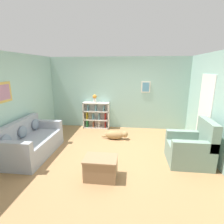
{
  "coord_description": "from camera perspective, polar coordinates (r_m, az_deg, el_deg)",
  "views": [
    {
      "loc": [
        0.54,
        -4.15,
        2.21
      ],
      "look_at": [
        0.0,
        0.4,
        1.05
      ],
      "focal_mm": 28.0,
      "sensor_mm": 36.0,
      "label": 1
    }
  ],
  "objects": [
    {
      "name": "couch",
      "position": [
        5.03,
        -24.92,
        -9.1
      ],
      "size": [
        0.9,
        1.72,
        0.9
      ],
      "color": "#9399A3",
      "rests_on": "ground_plane"
    },
    {
      "name": "ground_plane",
      "position": [
        4.73,
        -0.59,
        -13.64
      ],
      "size": [
        14.0,
        14.0,
        0.0
      ],
      "primitive_type": "plane",
      "color": "#997047"
    },
    {
      "name": "bookshelf",
      "position": [
        6.58,
        -5.13,
        -1.13
      ],
      "size": [
        0.98,
        0.28,
        0.98
      ],
      "color": "silver",
      "rests_on": "ground_plane"
    },
    {
      "name": "dog",
      "position": [
        5.59,
        1.33,
        -7.47
      ],
      "size": [
        0.86,
        0.25,
        0.28
      ],
      "color": "#9E7A4C",
      "rests_on": "ground_plane"
    },
    {
      "name": "recliner_chair",
      "position": [
        4.6,
        24.53,
        -10.73
      ],
      "size": [
        0.94,
        0.86,
        1.07
      ],
      "color": "gray",
      "rests_on": "ground_plane"
    },
    {
      "name": "vase",
      "position": [
        6.43,
        -5.69,
        4.58
      ],
      "size": [
        0.15,
        0.15,
        0.29
      ],
      "color": "silver",
      "rests_on": "bookshelf"
    },
    {
      "name": "wall_right",
      "position": [
        4.71,
        31.83,
        0.84
      ],
      "size": [
        0.16,
        5.0,
        2.6
      ],
      "color": "#93BCB2",
      "rests_on": "ground_plane"
    },
    {
      "name": "wall_left",
      "position": [
        5.25,
        -29.46,
        2.4
      ],
      "size": [
        0.13,
        5.0,
        2.6
      ],
      "color": "#93BCB2",
      "rests_on": "ground_plane"
    },
    {
      "name": "coffee_table",
      "position": [
        3.74,
        -3.67,
        -17.56
      ],
      "size": [
        0.67,
        0.47,
        0.46
      ],
      "color": "#846647",
      "rests_on": "ground_plane"
    },
    {
      "name": "wall_back",
      "position": [
        6.48,
        1.96,
        6.13
      ],
      "size": [
        5.6,
        0.13,
        2.6
      ],
      "color": "#93BCB2",
      "rests_on": "ground_plane"
    }
  ]
}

